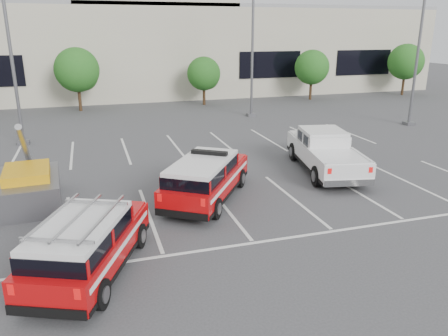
# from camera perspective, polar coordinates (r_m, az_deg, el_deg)

# --- Properties ---
(ground) EXTENTS (120.00, 120.00, 0.00)m
(ground) POSITION_cam_1_polar(r_m,az_deg,el_deg) (15.66, 0.15, -5.19)
(ground) COLOR #3B3B3E
(ground) RESTS_ON ground
(stall_markings) EXTENTS (23.00, 15.00, 0.01)m
(stall_markings) POSITION_cam_1_polar(r_m,az_deg,el_deg) (19.73, -3.75, -0.33)
(stall_markings) COLOR silver
(stall_markings) RESTS_ON ground
(convention_building) EXTENTS (60.00, 16.99, 13.20)m
(convention_building) POSITION_cam_1_polar(r_m,az_deg,el_deg) (45.89, -12.02, 15.54)
(convention_building) COLOR beige
(convention_building) RESTS_ON ground
(tree_mid_left) EXTENTS (3.37, 3.37, 4.85)m
(tree_mid_left) POSITION_cam_1_polar(r_m,az_deg,el_deg) (35.96, -18.50, 11.89)
(tree_mid_left) COLOR #3F2B19
(tree_mid_left) RESTS_ON ground
(tree_mid_right) EXTENTS (2.77, 2.77, 3.99)m
(tree_mid_right) POSITION_cam_1_polar(r_m,az_deg,el_deg) (37.21, -2.54, 12.08)
(tree_mid_right) COLOR #3F2B19
(tree_mid_right) RESTS_ON ground
(tree_right) EXTENTS (3.07, 3.07, 4.42)m
(tree_right) POSITION_cam_1_polar(r_m,az_deg,el_deg) (40.87, 11.48, 12.63)
(tree_right) COLOR #3F2B19
(tree_right) RESTS_ON ground
(tree_far_right) EXTENTS (3.37, 3.37, 4.85)m
(tree_far_right) POSITION_cam_1_polar(r_m,az_deg,el_deg) (46.44, 22.70, 12.54)
(tree_far_right) COLOR #3F2B19
(tree_far_right) RESTS_ON ground
(light_pole_left) EXTENTS (0.90, 0.60, 10.24)m
(light_pole_left) POSITION_cam_1_polar(r_m,az_deg,el_deg) (26.06, -26.16, 13.93)
(light_pole_left) COLOR #59595E
(light_pole_left) RESTS_ON ground
(light_pole_mid) EXTENTS (0.90, 0.60, 10.24)m
(light_pole_mid) POSITION_cam_1_polar(r_m,az_deg,el_deg) (31.87, 3.74, 15.97)
(light_pole_mid) COLOR #59595E
(light_pole_mid) RESTS_ON ground
(light_pole_right) EXTENTS (0.90, 0.60, 10.24)m
(light_pole_right) POSITION_cam_1_polar(r_m,az_deg,el_deg) (31.28, 24.11, 14.52)
(light_pole_right) COLOR #59595E
(light_pole_right) RESTS_ON ground
(fire_chief_suv) EXTENTS (4.37, 5.26, 1.79)m
(fire_chief_suv) POSITION_cam_1_polar(r_m,az_deg,el_deg) (16.11, -2.37, -1.75)
(fire_chief_suv) COLOR #AB080A
(fire_chief_suv) RESTS_ON ground
(white_pickup) EXTENTS (3.15, 6.14, 1.80)m
(white_pickup) POSITION_cam_1_polar(r_m,az_deg,el_deg) (19.98, 13.03, 1.60)
(white_pickup) COLOR silver
(white_pickup) RESTS_ON ground
(ladder_suv) EXTENTS (3.50, 4.95, 1.82)m
(ladder_suv) POSITION_cam_1_polar(r_m,az_deg,el_deg) (11.85, -17.34, -10.04)
(ladder_suv) COLOR #AB080A
(ladder_suv) RESTS_ON ground
(utility_rig) EXTENTS (3.12, 3.81, 3.12)m
(utility_rig) POSITION_cam_1_polar(r_m,az_deg,el_deg) (17.17, -24.51, -2.54)
(utility_rig) COLOR #59595E
(utility_rig) RESTS_ON ground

